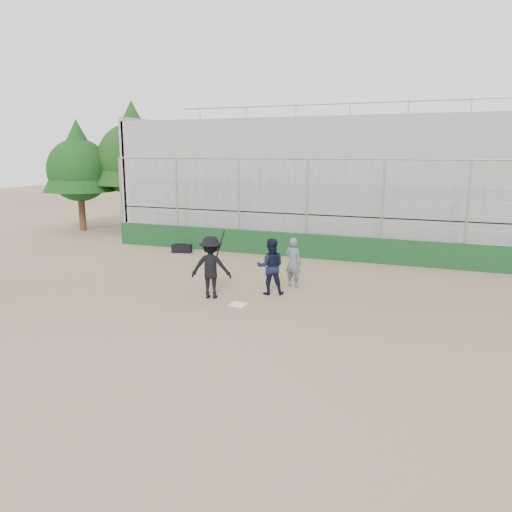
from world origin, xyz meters
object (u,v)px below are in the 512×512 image
(batter_at_plate, at_px, (211,267))
(equipment_bag, at_px, (182,248))
(umpire, at_px, (293,265))
(catcher_crouched, at_px, (271,276))

(batter_at_plate, distance_m, equipment_bag, 7.09)
(batter_at_plate, xyz_separation_m, equipment_bag, (-4.23, 5.63, -0.75))
(umpire, bearing_deg, catcher_crouched, 87.90)
(batter_at_plate, height_order, equipment_bag, batter_at_plate)
(catcher_crouched, relative_size, umpire, 0.81)
(equipment_bag, bearing_deg, umpire, -30.18)
(catcher_crouched, height_order, equipment_bag, catcher_crouched)
(umpire, height_order, equipment_bag, umpire)
(catcher_crouched, bearing_deg, batter_at_plate, -147.88)
(batter_at_plate, xyz_separation_m, umpire, (1.90, 2.07, -0.21))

